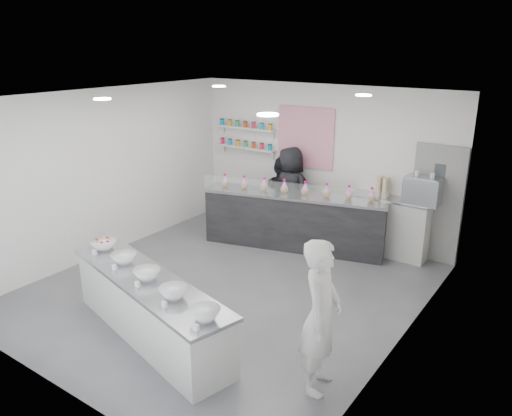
{
  "coord_description": "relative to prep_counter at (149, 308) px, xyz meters",
  "views": [
    {
      "loc": [
        4.46,
        -5.6,
        3.73
      ],
      "look_at": [
        0.26,
        0.4,
        1.3
      ],
      "focal_mm": 35.0,
      "sensor_mm": 36.0,
      "label": 1
    }
  ],
  "objects": [
    {
      "name": "floor",
      "position": [
        0.01,
        1.66,
        -0.42
      ],
      "size": [
        6.0,
        6.0,
        0.0
      ],
      "primitive_type": "plane",
      "color": "#515156",
      "rests_on": "ground"
    },
    {
      "name": "ceiling",
      "position": [
        0.01,
        1.66,
        2.58
      ],
      "size": [
        6.0,
        6.0,
        0.0
      ],
      "primitive_type": "plane",
      "rotation": [
        3.14,
        0.0,
        0.0
      ],
      "color": "white",
      "rests_on": "floor"
    },
    {
      "name": "back_wall",
      "position": [
        0.01,
        4.66,
        1.08
      ],
      "size": [
        5.5,
        0.0,
        5.5
      ],
      "primitive_type": "plane",
      "rotation": [
        1.57,
        0.0,
        0.0
      ],
      "color": "white",
      "rests_on": "floor"
    },
    {
      "name": "left_wall",
      "position": [
        -2.74,
        1.66,
        1.08
      ],
      "size": [
        0.0,
        6.0,
        6.0
      ],
      "primitive_type": "plane",
      "rotation": [
        1.57,
        0.0,
        1.57
      ],
      "color": "white",
      "rests_on": "floor"
    },
    {
      "name": "right_wall",
      "position": [
        2.76,
        1.66,
        1.08
      ],
      "size": [
        0.0,
        6.0,
        6.0
      ],
      "primitive_type": "plane",
      "rotation": [
        1.57,
        0.0,
        -1.57
      ],
      "color": "white",
      "rests_on": "floor"
    },
    {
      "name": "back_door",
      "position": [
        2.31,
        4.63,
        0.63
      ],
      "size": [
        0.88,
        0.04,
        2.1
      ],
      "primitive_type": "cube",
      "color": "gray",
      "rests_on": "floor"
    },
    {
      "name": "pattern_panel",
      "position": [
        -0.34,
        4.64,
        1.53
      ],
      "size": [
        1.25,
        0.03,
        1.2
      ],
      "primitive_type": "cube",
      "color": "#EE396E",
      "rests_on": "back_wall"
    },
    {
      "name": "jar_shelf_lower",
      "position": [
        -1.74,
        4.56,
        1.18
      ],
      "size": [
        1.45,
        0.22,
        0.04
      ],
      "primitive_type": "cube",
      "color": "silver",
      "rests_on": "back_wall"
    },
    {
      "name": "jar_shelf_upper",
      "position": [
        -1.74,
        4.56,
        1.6
      ],
      "size": [
        1.45,
        0.22,
        0.04
      ],
      "primitive_type": "cube",
      "color": "silver",
      "rests_on": "back_wall"
    },
    {
      "name": "preserve_jars",
      "position": [
        -1.74,
        4.54,
        1.46
      ],
      "size": [
        1.45,
        0.1,
        0.56
      ],
      "primitive_type": null,
      "color": "#E91E47",
      "rests_on": "jar_shelf_lower"
    },
    {
      "name": "downlight_0",
      "position": [
        -1.39,
        0.66,
        2.56
      ],
      "size": [
        0.24,
        0.24,
        0.02
      ],
      "primitive_type": "cylinder",
      "color": "white",
      "rests_on": "ceiling"
    },
    {
      "name": "downlight_1",
      "position": [
        1.41,
        0.66,
        2.56
      ],
      "size": [
        0.24,
        0.24,
        0.02
      ],
      "primitive_type": "cylinder",
      "color": "white",
      "rests_on": "ceiling"
    },
    {
      "name": "downlight_2",
      "position": [
        -1.39,
        3.26,
        2.56
      ],
      "size": [
        0.24,
        0.24,
        0.02
      ],
      "primitive_type": "cylinder",
      "color": "white",
      "rests_on": "ceiling"
    },
    {
      "name": "downlight_3",
      "position": [
        1.41,
        3.26,
        2.56
      ],
      "size": [
        0.24,
        0.24,
        0.02
      ],
      "primitive_type": "cylinder",
      "color": "white",
      "rests_on": "ceiling"
    },
    {
      "name": "prep_counter",
      "position": [
        0.0,
        0.0,
        0.0
      ],
      "size": [
        3.15,
        1.45,
        0.84
      ],
      "primitive_type": "cube",
      "rotation": [
        0.0,
        0.0,
        -0.26
      ],
      "color": "#B8B8B2",
      "rests_on": "floor"
    },
    {
      "name": "back_bar",
      "position": [
        -0.02,
        3.71,
        0.11
      ],
      "size": [
        3.48,
        1.5,
        1.07
      ],
      "primitive_type": "cube",
      "rotation": [
        0.0,
        0.0,
        0.26
      ],
      "color": "black",
      "rests_on": "floor"
    },
    {
      "name": "sneeze_guard",
      "position": [
        0.06,
        3.42,
        0.79
      ],
      "size": [
        3.28,
        0.9,
        0.29
      ],
      "primitive_type": "cube",
      "rotation": [
        0.0,
        0.0,
        0.26
      ],
      "color": "white",
      "rests_on": "back_bar"
    },
    {
      "name": "espresso_ledge",
      "position": [
        1.56,
        4.44,
        0.12
      ],
      "size": [
        1.46,
        0.46,
        1.08
      ],
      "primitive_type": "cube",
      "color": "#B8B8B2",
      "rests_on": "floor"
    },
    {
      "name": "espresso_machine",
      "position": [
        2.11,
        4.44,
        0.89
      ],
      "size": [
        0.61,
        0.42,
        0.47
      ],
      "primitive_type": "cube",
      "color": "#93969E",
      "rests_on": "espresso_ledge"
    },
    {
      "name": "cup_stacks",
      "position": [
        1.39,
        4.44,
        0.84
      ],
      "size": [
        0.24,
        0.24,
        0.36
      ],
      "primitive_type": null,
      "color": "tan",
      "rests_on": "espresso_ledge"
    },
    {
      "name": "prep_bowls",
      "position": [
        0.0,
        -0.0,
        0.49
      ],
      "size": [
        2.97,
        1.18,
        0.14
      ],
      "primitive_type": null,
      "rotation": [
        0.0,
        0.0,
        -0.26
      ],
      "color": "white",
      "rests_on": "prep_counter"
    },
    {
      "name": "label_cards",
      "position": [
        0.13,
        -0.48,
        0.45
      ],
      "size": [
        2.66,
        0.04,
        0.07
      ],
      "primitive_type": null,
      "color": "white",
      "rests_on": "prep_counter"
    },
    {
      "name": "cookie_bags",
      "position": [
        -0.02,
        3.71,
        0.78
      ],
      "size": [
        2.88,
        0.91,
        0.27
      ],
      "primitive_type": null,
      "rotation": [
        0.0,
        0.0,
        0.26
      ],
      "color": "#F076D5",
      "rests_on": "back_bar"
    },
    {
      "name": "woman_prep",
      "position": [
        2.31,
        0.37,
        0.48
      ],
      "size": [
        0.57,
        0.74,
        1.8
      ],
      "primitive_type": "imported",
      "rotation": [
        0.0,
        0.0,
        1.81
      ],
      "color": "silver",
      "rests_on": "floor"
    },
    {
      "name": "staff_left",
      "position": [
        -0.67,
        4.26,
        0.37
      ],
      "size": [
        0.77,
        0.6,
        1.57
      ],
      "primitive_type": "imported",
      "rotation": [
        0.0,
        0.0,
        3.14
      ],
      "color": "black",
      "rests_on": "floor"
    },
    {
      "name": "staff_right",
      "position": [
        -0.44,
        4.26,
        0.49
      ],
      "size": [
        0.97,
        0.73,
        1.81
      ],
      "primitive_type": "imported",
      "rotation": [
        0.0,
        0.0,
        2.96
      ],
      "color": "black",
      "rests_on": "floor"
    }
  ]
}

